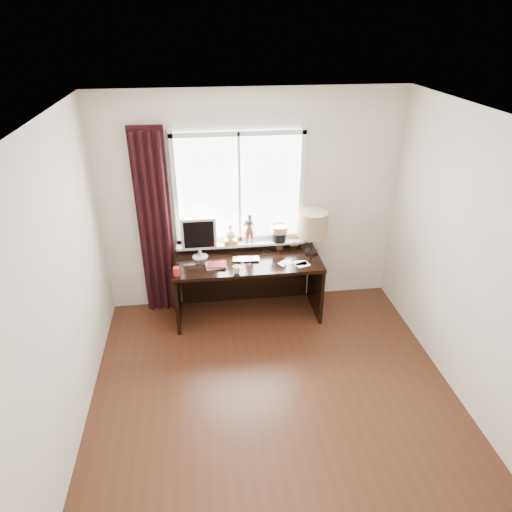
{
  "coord_description": "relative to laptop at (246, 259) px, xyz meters",
  "views": [
    {
      "loc": [
        -0.59,
        -2.97,
        3.26
      ],
      "look_at": [
        -0.05,
        1.25,
        1.0
      ],
      "focal_mm": 32.0,
      "sensor_mm": 36.0,
      "label": 1
    }
  ],
  "objects": [
    {
      "name": "mug",
      "position": [
        -0.13,
        -0.28,
        0.03
      ],
      "size": [
        0.11,
        0.12,
        0.09
      ],
      "primitive_type": "imported",
      "rotation": [
        0.0,
        0.0,
        1.11
      ],
      "color": "white",
      "rests_on": "desk"
    },
    {
      "name": "wall_left",
      "position": [
        -1.63,
        -1.63,
        0.54
      ],
      "size": [
        0.0,
        4.0,
        2.6
      ],
      "primitive_type": "cube",
      "rotation": [
        1.57,
        0.0,
        1.57
      ],
      "color": "beige",
      "rests_on": "ground"
    },
    {
      "name": "desk_cables",
      "position": [
        0.27,
        -0.03,
        -0.01
      ],
      "size": [
        0.39,
        0.46,
        0.01
      ],
      "color": "black",
      "rests_on": "desk"
    },
    {
      "name": "desk",
      "position": [
        0.02,
        0.1,
        -0.26
      ],
      "size": [
        1.7,
        0.7,
        0.75
      ],
      "color": "black",
      "rests_on": "floor"
    },
    {
      "name": "red_cup",
      "position": [
        -0.78,
        -0.24,
        0.04
      ],
      "size": [
        0.07,
        0.07,
        0.09
      ],
      "primitive_type": "cylinder",
      "color": "maroon",
      "rests_on": "desk"
    },
    {
      "name": "ceiling",
      "position": [
        0.12,
        -1.63,
        1.84
      ],
      "size": [
        3.5,
        4.0,
        0.0
      ],
      "primitive_type": "cube",
      "color": "white",
      "rests_on": "wall_back"
    },
    {
      "name": "wall_right",
      "position": [
        1.87,
        -1.63,
        0.54
      ],
      "size": [
        0.0,
        4.0,
        2.6
      ],
      "primitive_type": "cube",
      "rotation": [
        1.57,
        0.0,
        1.57
      ],
      "color": "beige",
      "rests_on": "ground"
    },
    {
      "name": "table_lamp",
      "position": [
        0.79,
        0.1,
        0.35
      ],
      "size": [
        0.35,
        0.35,
        0.52
      ],
      "color": "black",
      "rests_on": "desk"
    },
    {
      "name": "wall_back",
      "position": [
        0.12,
        0.37,
        0.54
      ],
      "size": [
        3.5,
        0.0,
        2.6
      ],
      "primitive_type": "cube",
      "rotation": [
        1.57,
        0.0,
        0.0
      ],
      "color": "beige",
      "rests_on": "ground"
    },
    {
      "name": "monitor",
      "position": [
        -0.53,
        0.14,
        0.27
      ],
      "size": [
        0.4,
        0.18,
        0.49
      ],
      "color": "beige",
      "rests_on": "desk"
    },
    {
      "name": "notebook_stack",
      "position": [
        -0.35,
        -0.1,
        0.0
      ],
      "size": [
        0.24,
        0.18,
        0.03
      ],
      "color": "beige",
      "rests_on": "desk"
    },
    {
      "name": "icon_frame",
      "position": [
        0.62,
        0.29,
        0.05
      ],
      "size": [
        0.1,
        0.03,
        0.13
      ],
      "color": "gold",
      "rests_on": "desk"
    },
    {
      "name": "window",
      "position": [
        -0.03,
        0.32,
        0.55
      ],
      "size": [
        1.52,
        0.22,
        1.4
      ],
      "color": "white",
      "rests_on": "ground"
    },
    {
      "name": "loose_papers",
      "position": [
        0.55,
        -0.16,
        -0.01
      ],
      "size": [
        0.37,
        0.22,
        0.0
      ],
      "color": "white",
      "rests_on": "desk"
    },
    {
      "name": "brush_holder",
      "position": [
        0.43,
        0.24,
        0.05
      ],
      "size": [
        0.09,
        0.09,
        0.25
      ],
      "color": "black",
      "rests_on": "desk"
    },
    {
      "name": "laptop",
      "position": [
        0.0,
        0.0,
        0.0
      ],
      "size": [
        0.32,
        0.22,
        0.02
      ],
      "primitive_type": "imported",
      "rotation": [
        0.0,
        0.0,
        -0.08
      ],
      "color": "silver",
      "rests_on": "desk"
    },
    {
      "name": "floor",
      "position": [
        0.12,
        -1.63,
        -0.76
      ],
      "size": [
        3.5,
        4.0,
        0.0
      ],
      "primitive_type": "cube",
      "color": "#402113",
      "rests_on": "ground"
    },
    {
      "name": "curtain",
      "position": [
        -1.02,
        0.28,
        0.35
      ],
      "size": [
        0.38,
        0.09,
        2.25
      ],
      "color": "black",
      "rests_on": "floor"
    }
  ]
}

